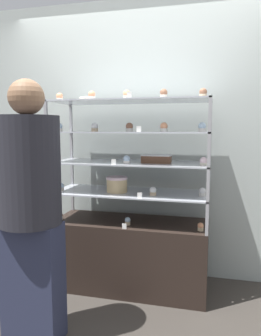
% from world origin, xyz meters
% --- Properties ---
extents(ground_plane, '(20.00, 20.00, 0.00)m').
position_xyz_m(ground_plane, '(0.00, 0.00, 0.00)').
color(ground_plane, '#38332D').
extents(back_wall, '(8.00, 0.05, 2.60)m').
position_xyz_m(back_wall, '(0.00, 0.40, 1.30)').
color(back_wall, '#A8B2AD').
rests_on(back_wall, ground_plane).
extents(display_base, '(1.33, 0.51, 0.60)m').
position_xyz_m(display_base, '(0.00, 0.00, 0.30)').
color(display_base, black).
rests_on(display_base, ground_plane).
extents(display_riser_lower, '(1.33, 0.51, 0.26)m').
position_xyz_m(display_riser_lower, '(0.00, 0.00, 0.85)').
color(display_riser_lower, '#99999E').
rests_on(display_riser_lower, display_base).
extents(display_riser_middle, '(1.33, 0.51, 0.26)m').
position_xyz_m(display_riser_middle, '(0.00, 0.00, 1.11)').
color(display_riser_middle, '#99999E').
rests_on(display_riser_middle, display_riser_lower).
extents(display_riser_upper, '(1.33, 0.51, 0.26)m').
position_xyz_m(display_riser_upper, '(0.00, 0.00, 1.37)').
color(display_riser_upper, '#99999E').
rests_on(display_riser_upper, display_riser_middle).
extents(display_riser_top, '(1.33, 0.51, 0.26)m').
position_xyz_m(display_riser_top, '(0.00, 0.00, 1.62)').
color(display_riser_top, '#99999E').
rests_on(display_riser_top, display_riser_upper).
extents(layer_cake_centerpiece, '(0.18, 0.18, 0.13)m').
position_xyz_m(layer_cake_centerpiece, '(-0.11, -0.04, 0.93)').
color(layer_cake_centerpiece, '#DBBC84').
rests_on(layer_cake_centerpiece, display_riser_lower).
extents(sheet_cake_frosted, '(0.24, 0.13, 0.07)m').
position_xyz_m(sheet_cake_frosted, '(0.23, -0.02, 1.16)').
color(sheet_cake_frosted, brown).
rests_on(sheet_cake_frosted, display_riser_middle).
extents(cupcake_0, '(0.05, 0.05, 0.07)m').
position_xyz_m(cupcake_0, '(-0.61, -0.11, 0.64)').
color(cupcake_0, white).
rests_on(cupcake_0, display_base).
extents(cupcake_1, '(0.05, 0.05, 0.07)m').
position_xyz_m(cupcake_1, '(0.01, -0.12, 0.64)').
color(cupcake_1, '#CCB28C').
rests_on(cupcake_1, display_base).
extents(cupcake_2, '(0.05, 0.05, 0.07)m').
position_xyz_m(cupcake_2, '(0.60, -0.13, 0.64)').
color(cupcake_2, '#CCB28C').
rests_on(cupcake_2, display_base).
extents(price_tag_0, '(0.04, 0.00, 0.04)m').
position_xyz_m(price_tag_0, '(0.01, -0.24, 0.63)').
color(price_tag_0, white).
rests_on(price_tag_0, display_base).
extents(cupcake_3, '(0.06, 0.06, 0.07)m').
position_xyz_m(cupcake_3, '(-0.61, -0.10, 0.90)').
color(cupcake_3, beige).
rests_on(cupcake_3, display_riser_lower).
extents(cupcake_4, '(0.06, 0.06, 0.07)m').
position_xyz_m(cupcake_4, '(0.22, -0.10, 0.90)').
color(cupcake_4, '#CCB28C').
rests_on(cupcake_4, display_riser_lower).
extents(cupcake_5, '(0.06, 0.06, 0.07)m').
position_xyz_m(cupcake_5, '(0.61, -0.04, 0.90)').
color(cupcake_5, white).
rests_on(cupcake_5, display_riser_lower).
extents(price_tag_1, '(0.04, 0.00, 0.04)m').
position_xyz_m(price_tag_1, '(0.13, -0.24, 0.89)').
color(price_tag_1, white).
rests_on(price_tag_1, display_riser_lower).
extents(cupcake_6, '(0.06, 0.06, 0.07)m').
position_xyz_m(cupcake_6, '(-0.62, -0.12, 1.15)').
color(cupcake_6, white).
rests_on(cupcake_6, display_riser_middle).
extents(cupcake_7, '(0.06, 0.06, 0.07)m').
position_xyz_m(cupcake_7, '(0.00, -0.13, 1.15)').
color(cupcake_7, white).
rests_on(cupcake_7, display_riser_middle).
extents(cupcake_8, '(0.06, 0.06, 0.07)m').
position_xyz_m(cupcake_8, '(0.61, -0.12, 1.15)').
color(cupcake_8, beige).
rests_on(cupcake_8, display_riser_middle).
extents(price_tag_2, '(0.04, 0.00, 0.04)m').
position_xyz_m(price_tag_2, '(-0.08, -0.24, 1.14)').
color(price_tag_2, white).
rests_on(price_tag_2, display_riser_middle).
extents(cupcake_9, '(0.06, 0.06, 0.07)m').
position_xyz_m(cupcake_9, '(-0.60, -0.11, 1.42)').
color(cupcake_9, white).
rests_on(cupcake_9, display_riser_upper).
extents(cupcake_10, '(0.06, 0.06, 0.07)m').
position_xyz_m(cupcake_10, '(-0.29, -0.08, 1.42)').
color(cupcake_10, '#CCB28C').
rests_on(cupcake_10, display_riser_upper).
extents(cupcake_11, '(0.06, 0.06, 0.07)m').
position_xyz_m(cupcake_11, '(0.01, -0.06, 1.42)').
color(cupcake_11, white).
rests_on(cupcake_11, display_riser_upper).
extents(cupcake_12, '(0.06, 0.06, 0.07)m').
position_xyz_m(cupcake_12, '(0.30, -0.11, 1.42)').
color(cupcake_12, white).
rests_on(cupcake_12, display_riser_upper).
extents(cupcake_13, '(0.06, 0.06, 0.07)m').
position_xyz_m(cupcake_13, '(0.59, -0.11, 1.42)').
color(cupcake_13, white).
rests_on(cupcake_13, display_riser_upper).
extents(price_tag_3, '(0.04, 0.00, 0.04)m').
position_xyz_m(price_tag_3, '(0.13, -0.24, 1.40)').
color(price_tag_3, white).
rests_on(price_tag_3, display_riser_upper).
extents(cupcake_14, '(0.06, 0.06, 0.07)m').
position_xyz_m(cupcake_14, '(-0.61, -0.06, 1.67)').
color(cupcake_14, beige).
rests_on(cupcake_14, display_riser_top).
extents(cupcake_15, '(0.06, 0.06, 0.07)m').
position_xyz_m(cupcake_15, '(-0.29, -0.13, 1.67)').
color(cupcake_15, white).
rests_on(cupcake_15, display_riser_top).
extents(cupcake_16, '(0.06, 0.06, 0.07)m').
position_xyz_m(cupcake_16, '(0.00, -0.12, 1.67)').
color(cupcake_16, beige).
rests_on(cupcake_16, display_riser_top).
extents(cupcake_17, '(0.06, 0.06, 0.07)m').
position_xyz_m(cupcake_17, '(0.30, -0.13, 1.67)').
color(cupcake_17, beige).
rests_on(cupcake_17, display_riser_top).
extents(cupcake_18, '(0.06, 0.06, 0.07)m').
position_xyz_m(cupcake_18, '(0.59, -0.10, 1.67)').
color(cupcake_18, '#CCB28C').
rests_on(cupcake_18, display_riser_top).
extents(price_tag_4, '(0.04, 0.00, 0.04)m').
position_xyz_m(price_tag_4, '(0.05, -0.24, 1.66)').
color(price_tag_4, white).
rests_on(price_tag_4, display_riser_top).
extents(donut_glazed, '(0.13, 0.13, 0.03)m').
position_xyz_m(donut_glazed, '(-0.37, -0.04, 1.66)').
color(donut_glazed, '#EFE5CC').
rests_on(donut_glazed, display_riser_top).
extents(customer_figure, '(0.40, 0.40, 1.71)m').
position_xyz_m(customer_figure, '(-0.45, -0.85, 0.91)').
color(customer_figure, '#282D47').
rests_on(customer_figure, ground_plane).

